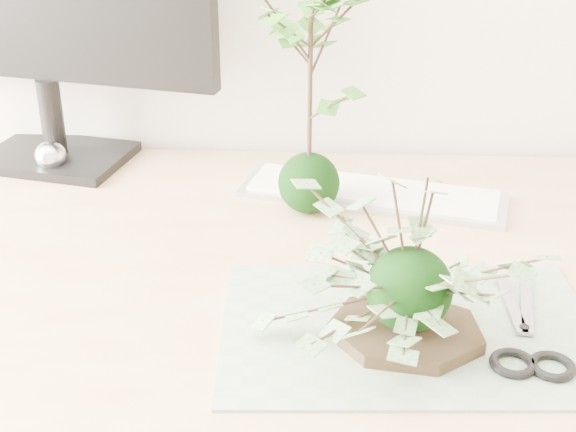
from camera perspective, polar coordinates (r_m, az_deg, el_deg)
The scene contains 8 objects.
desk at distance 1.08m, azimuth 4.83°, elevation -6.87°, with size 1.60×0.70×0.74m.
cutting_mat at distance 0.90m, azimuth 8.53°, elevation -7.95°, with size 0.41×0.27×0.00m, color gray.
stone_dish at distance 0.88m, azimuth 8.38°, elevation -8.10°, with size 0.17×0.17×0.01m, color black.
ivy_kokedama at distance 0.83m, azimuth 8.81°, elevation -2.63°, with size 0.26×0.26×0.18m.
maple_kokedama at distance 1.06m, azimuth 1.63°, elevation 12.82°, with size 0.25×0.25×0.36m.
keyboard at distance 1.19m, azimuth 6.04°, elevation 1.62°, with size 0.41×0.20×0.02m.
foil_ball at distance 1.32m, azimuth -16.52°, elevation 4.04°, with size 0.05×0.05×0.05m, color silver.
scissors at distance 0.89m, azimuth 16.91°, elevation -9.11°, with size 0.09×0.20×0.01m.
Camera 1 is at (0.04, 0.33, 1.25)m, focal length 50.00 mm.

